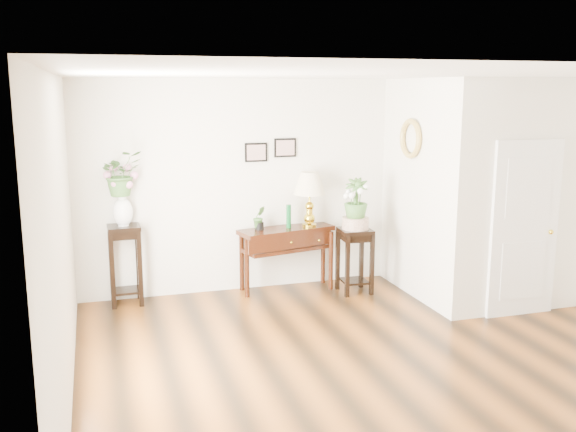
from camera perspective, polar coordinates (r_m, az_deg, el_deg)
name	(u,v)px	position (r m, az deg, el deg)	size (l,w,h in m)	color
floor	(388,361)	(6.64, 8.89, -12.60)	(6.00, 5.50, 0.02)	brown
ceiling	(397,74)	(6.08, 9.70, 12.32)	(6.00, 5.50, 0.02)	white
wall_back	(302,184)	(8.72, 1.28, 2.87)	(6.00, 0.02, 2.80)	silver
wall_left	(61,246)	(5.59, -19.51, -2.53)	(0.02, 5.50, 2.80)	silver
partition	(478,187)	(8.77, 16.50, 2.45)	(1.80, 1.95, 2.80)	silver
door	(524,229)	(8.03, 20.27, -1.10)	(0.90, 0.05, 2.10)	silver
art_print_left	(256,152)	(8.47, -2.86, 5.67)	(0.30, 0.02, 0.25)	black
art_print_right	(285,148)	(8.57, -0.26, 6.09)	(0.30, 0.02, 0.25)	black
wall_ornament	(410,139)	(8.33, 10.83, 6.78)	(0.51, 0.51, 0.07)	#D9BA5A
console_table	(286,259)	(8.62, -0.14, -3.84)	(1.28, 0.43, 0.85)	black
table_lamp	(309,201)	(8.55, 1.92, 1.37)	(0.43, 0.43, 0.75)	gold
green_vase	(289,215)	(8.49, 0.06, 0.07)	(0.06, 0.06, 0.31)	#0B4E20
potted_plant	(259,219)	(8.39, -2.58, -0.23)	(0.16, 0.13, 0.30)	#3B6B2D
plant_stand_a	(125,265)	(8.31, -14.25, -4.23)	(0.39, 0.39, 1.01)	black
porcelain_vase	(123,208)	(8.15, -14.49, 0.72)	(0.24, 0.24, 0.42)	white
lily_arrangement	(121,171)	(8.08, -14.65, 3.88)	(0.50, 0.43, 0.56)	#3B6B2D
plant_stand_b	(355,261)	(8.56, 5.94, -3.97)	(0.41, 0.41, 0.86)	black
ceramic_bowl	(355,223)	(8.44, 6.01, -0.62)	(0.35, 0.35, 0.16)	beige
narcissus	(356,199)	(8.39, 6.06, 1.49)	(0.31, 0.31, 0.55)	#3B6B2D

